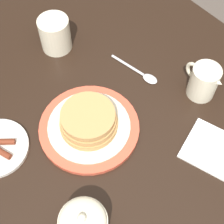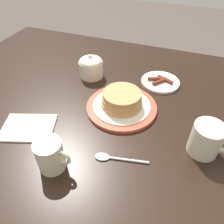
{
  "view_description": "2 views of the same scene",
  "coord_description": "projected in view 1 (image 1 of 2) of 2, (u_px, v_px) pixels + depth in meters",
  "views": [
    {
      "loc": [
        -0.31,
        0.22,
        1.47
      ],
      "look_at": [
        0.02,
        -0.05,
        0.77
      ],
      "focal_mm": 55.0,
      "sensor_mm": 36.0,
      "label": 1
    },
    {
      "loc": [
        0.2,
        -0.54,
        1.24
      ],
      "look_at": [
        0.02,
        -0.05,
        0.77
      ],
      "focal_mm": 35.0,
      "sensor_mm": 36.0,
      "label": 2
    }
  ],
  "objects": [
    {
      "name": "napkin",
      "position": [
        219.0,
        153.0,
        0.79
      ],
      "size": [
        0.19,
        0.16,
        0.01
      ],
      "color": "white",
      "rests_on": "dining_table"
    },
    {
      "name": "pancake_plate",
      "position": [
        89.0,
        124.0,
        0.81
      ],
      "size": [
        0.24,
        0.24,
        0.07
      ],
      "color": "#DB5138",
      "rests_on": "dining_table"
    },
    {
      "name": "ground_plane",
      "position": [
        105.0,
        219.0,
        1.45
      ],
      "size": [
        8.0,
        8.0,
        0.0
      ],
      "primitive_type": "plane",
      "color": "#51473F"
    },
    {
      "name": "spoon",
      "position": [
        142.0,
        74.0,
        0.91
      ],
      "size": [
        0.15,
        0.05,
        0.01
      ],
      "color": "silver",
      "rests_on": "dining_table"
    },
    {
      "name": "sugar_bowl",
      "position": [
        84.0,
        224.0,
        0.66
      ],
      "size": [
        0.1,
        0.1,
        0.1
      ],
      "color": "beige",
      "rests_on": "dining_table"
    },
    {
      "name": "dining_table",
      "position": [
        101.0,
        154.0,
        0.9
      ],
      "size": [
        1.47,
        1.04,
        0.74
      ],
      "color": "black",
      "rests_on": "ground_plane"
    },
    {
      "name": "coffee_mug",
      "position": [
        54.0,
        33.0,
        0.93
      ],
      "size": [
        0.12,
        0.08,
        0.1
      ],
      "color": "beige",
      "rests_on": "dining_table"
    },
    {
      "name": "creamer_pitcher",
      "position": [
        204.0,
        81.0,
        0.84
      ],
      "size": [
        0.11,
        0.07,
        0.1
      ],
      "color": "beige",
      "rests_on": "dining_table"
    }
  ]
}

